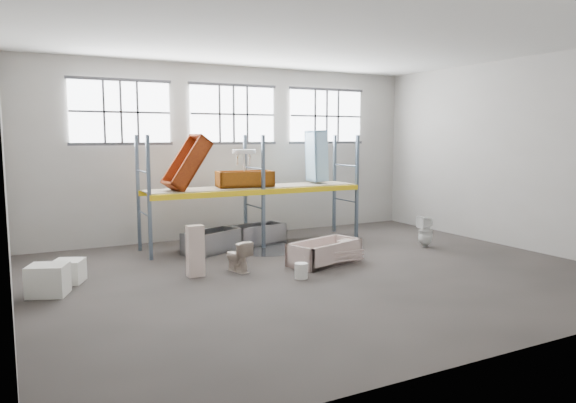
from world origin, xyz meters
TOP-DOWN VIEW (x-y plane):
  - floor at (0.00, 0.00)m, footprint 12.00×10.00m
  - ceiling at (0.00, 0.00)m, footprint 12.00×10.00m
  - wall_back at (0.00, 5.05)m, footprint 12.00×0.10m
  - wall_front at (0.00, -5.05)m, footprint 12.00×0.10m
  - wall_left at (-6.05, 0.00)m, footprint 0.10×10.00m
  - wall_right at (6.05, 0.00)m, footprint 0.10×10.00m
  - window_left at (-3.20, 4.94)m, footprint 2.60×0.04m
  - window_mid at (0.00, 4.94)m, footprint 2.60×0.04m
  - window_right at (3.20, 4.94)m, footprint 2.60×0.04m
  - rack_upright_la at (-3.00, 2.90)m, footprint 0.08×0.08m
  - rack_upright_lb at (-3.00, 4.10)m, footprint 0.08×0.08m
  - rack_upright_ma at (0.00, 2.90)m, footprint 0.08×0.08m
  - rack_upright_mb at (0.00, 4.10)m, footprint 0.08×0.08m
  - rack_upright_ra at (3.00, 2.90)m, footprint 0.08×0.08m
  - rack_upright_rb at (3.00, 4.10)m, footprint 0.08×0.08m
  - rack_beam_front at (0.00, 2.90)m, footprint 6.00×0.10m
  - rack_beam_back at (0.00, 4.10)m, footprint 6.00×0.10m
  - shelf_deck at (0.00, 3.50)m, footprint 5.90×1.10m
  - wet_patch at (0.00, 2.70)m, footprint 1.80×1.80m
  - bathtub_beige at (0.52, 0.65)m, footprint 1.96×1.34m
  - cistern_spare at (1.11, 0.66)m, footprint 0.50×0.38m
  - sink_in_tub at (0.54, 0.71)m, footprint 0.51×0.51m
  - toilet_beige at (-1.58, 0.89)m, footprint 0.54×0.75m
  - cistern_tall at (-2.52, 0.93)m, footprint 0.35×0.23m
  - toilet_white at (3.91, 0.98)m, footprint 0.44×0.43m
  - steel_tub_left at (-1.40, 3.03)m, footprint 1.70×1.28m
  - steel_tub_right at (0.11, 3.50)m, footprint 1.56×0.92m
  - rust_tub_flat at (-0.27, 3.49)m, footprint 1.58×0.91m
  - rust_tub_tilted at (-1.92, 3.36)m, footprint 1.28×0.85m
  - sink_on_shelf at (-0.38, 3.28)m, footprint 0.75×0.65m
  - blue_tub_upright at (2.09, 3.66)m, footprint 0.52×0.73m
  - bucket at (-0.62, -0.27)m, footprint 0.31×0.31m
  - carton_near at (-5.40, 0.90)m, footprint 0.85×0.79m
  - carton_far at (-4.97, 1.67)m, footprint 0.74×0.74m

SIDE VIEW (x-z plane):
  - floor at x=0.00m, z-range -0.10..0.00m
  - wet_patch at x=0.00m, z-range 0.00..0.00m
  - sink_in_tub at x=0.54m, z-range 0.09..0.23m
  - bucket at x=-0.62m, z-range 0.00..0.32m
  - carton_far at x=-4.97m, z-range 0.00..0.47m
  - bathtub_beige at x=0.52m, z-range 0.00..0.53m
  - steel_tub_right at x=0.11m, z-range 0.00..0.54m
  - cistern_spare at x=1.11m, z-range 0.06..0.50m
  - steel_tub_left at x=-1.40m, z-range 0.00..0.56m
  - carton_near at x=-5.40m, z-range 0.00..0.58m
  - toilet_beige at x=-1.58m, z-range 0.00..0.69m
  - toilet_white at x=3.91m, z-range 0.00..0.85m
  - cistern_tall at x=-2.52m, z-range 0.00..1.10m
  - rack_upright_la at x=-3.00m, z-range 0.00..3.00m
  - rack_upright_lb at x=-3.00m, z-range 0.00..3.00m
  - rack_upright_ma at x=0.00m, z-range 0.00..3.00m
  - rack_upright_mb at x=0.00m, z-range 0.00..3.00m
  - rack_upright_ra at x=3.00m, z-range 0.00..3.00m
  - rack_upright_rb at x=3.00m, z-range 0.00..3.00m
  - rack_beam_front at x=0.00m, z-range 1.43..1.57m
  - rack_beam_back at x=0.00m, z-range 1.43..1.57m
  - shelf_deck at x=0.00m, z-range 1.57..1.59m
  - rust_tub_flat at x=-0.27m, z-range 1.61..2.03m
  - sink_on_shelf at x=-0.38m, z-range 1.81..2.38m
  - rust_tub_tilted at x=-1.92m, z-range 1.57..3.02m
  - blue_tub_upright at x=2.09m, z-range 1.65..3.14m
  - wall_back at x=0.00m, z-range 0.00..5.00m
  - wall_front at x=0.00m, z-range 0.00..5.00m
  - wall_left at x=-6.05m, z-range 0.00..5.00m
  - wall_right at x=6.05m, z-range 0.00..5.00m
  - window_left at x=-3.20m, z-range 2.80..4.40m
  - window_mid at x=0.00m, z-range 2.80..4.40m
  - window_right at x=3.20m, z-range 2.80..4.40m
  - ceiling at x=0.00m, z-range 5.00..5.10m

